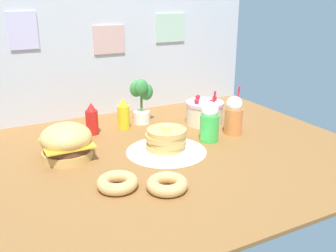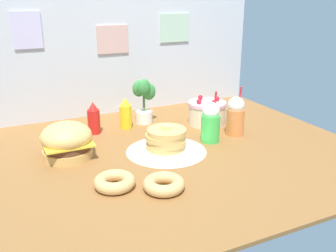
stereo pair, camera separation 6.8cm
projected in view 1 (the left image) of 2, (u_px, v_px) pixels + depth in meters
name	position (u px, v px, depth m)	size (l,w,h in m)	color
ground_plane	(161.00, 155.00, 2.22)	(2.38, 1.82, 0.02)	brown
back_wall	(106.00, 48.00, 2.80)	(2.38, 0.04, 1.01)	silver
doily_mat	(166.00, 151.00, 2.25)	(0.48, 0.48, 0.00)	white
burger	(66.00, 142.00, 2.13)	(0.29, 0.29, 0.21)	#DBA859
pancake_stack	(166.00, 141.00, 2.23)	(0.37, 0.37, 0.16)	white
layer_cake	(204.00, 112.00, 2.70)	(0.27, 0.27, 0.20)	beige
ketchup_bottle	(92.00, 120.00, 2.50)	(0.08, 0.08, 0.22)	red
mustard_bottle	(124.00, 115.00, 2.60)	(0.08, 0.08, 0.22)	yellow
cream_soda_cup	(210.00, 122.00, 2.37)	(0.12, 0.12, 0.32)	green
orange_float_cup	(234.00, 115.00, 2.50)	(0.12, 0.12, 0.32)	orange
donut_pink_glaze	(117.00, 182.00, 1.82)	(0.20, 0.20, 0.06)	tan
donut_chocolate	(167.00, 184.00, 1.80)	(0.20, 0.20, 0.06)	tan
potted_plant	(142.00, 99.00, 2.68)	(0.16, 0.13, 0.33)	white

